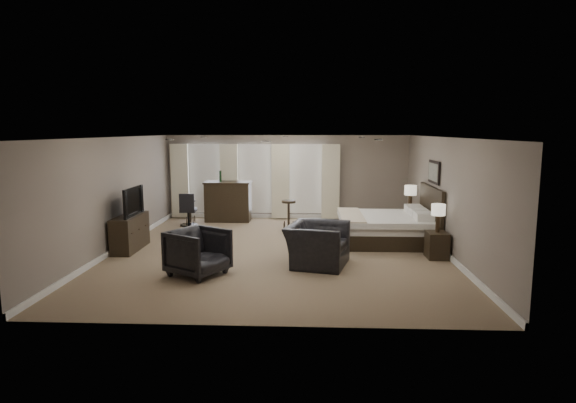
{
  "coord_description": "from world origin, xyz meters",
  "views": [
    {
      "loc": [
        0.7,
        -10.72,
        2.76
      ],
      "look_at": [
        0.2,
        0.4,
        1.1
      ],
      "focal_mm": 30.0,
      "sensor_mm": 36.0,
      "label": 1
    }
  ],
  "objects_px": {
    "lamp_near": "(438,218)",
    "lamp_far": "(410,198)",
    "bed": "(386,214)",
    "armchair_near": "(317,238)",
    "armchair_far": "(198,250)",
    "bar_stool_right": "(289,215)",
    "tv": "(129,212)",
    "bar_counter": "(228,201)",
    "desk_chair": "(188,209)",
    "nightstand_far": "(409,220)",
    "dresser": "(130,233)",
    "bar_stool_left": "(190,211)",
    "nightstand_near": "(437,245)"
  },
  "relations": [
    {
      "from": "lamp_near",
      "to": "dresser",
      "type": "relative_size",
      "value": 0.44
    },
    {
      "from": "lamp_far",
      "to": "dresser",
      "type": "distance_m",
      "value": 7.37
    },
    {
      "from": "bar_counter",
      "to": "bar_stool_right",
      "type": "bearing_deg",
      "value": -33.1
    },
    {
      "from": "tv",
      "to": "bar_stool_right",
      "type": "bearing_deg",
      "value": -55.99
    },
    {
      "from": "bar_stool_left",
      "to": "lamp_near",
      "type": "bearing_deg",
      "value": -31.14
    },
    {
      "from": "dresser",
      "to": "armchair_far",
      "type": "relative_size",
      "value": 1.42
    },
    {
      "from": "lamp_near",
      "to": "desk_chair",
      "type": "height_order",
      "value": "lamp_near"
    },
    {
      "from": "armchair_far",
      "to": "desk_chair",
      "type": "bearing_deg",
      "value": 47.04
    },
    {
      "from": "nightstand_far",
      "to": "bar_counter",
      "type": "relative_size",
      "value": 0.41
    },
    {
      "from": "desk_chair",
      "to": "armchair_far",
      "type": "bearing_deg",
      "value": 102.36
    },
    {
      "from": "tv",
      "to": "bar_counter",
      "type": "relative_size",
      "value": 0.82
    },
    {
      "from": "nightstand_far",
      "to": "desk_chair",
      "type": "xyz_separation_m",
      "value": [
        -6.28,
        0.38,
        0.19
      ]
    },
    {
      "from": "bar_counter",
      "to": "desk_chair",
      "type": "distance_m",
      "value": 1.31
    },
    {
      "from": "nightstand_far",
      "to": "desk_chair",
      "type": "relative_size",
      "value": 0.6
    },
    {
      "from": "bed",
      "to": "armchair_near",
      "type": "xyz_separation_m",
      "value": [
        -1.71,
        -2.09,
        -0.13
      ]
    },
    {
      "from": "dresser",
      "to": "armchair_near",
      "type": "distance_m",
      "value": 4.45
    },
    {
      "from": "lamp_near",
      "to": "desk_chair",
      "type": "bearing_deg",
      "value": 152.37
    },
    {
      "from": "lamp_near",
      "to": "armchair_near",
      "type": "distance_m",
      "value": 2.7
    },
    {
      "from": "nightstand_near",
      "to": "bar_stool_right",
      "type": "xyz_separation_m",
      "value": [
        -3.34,
        2.84,
        0.13
      ]
    },
    {
      "from": "lamp_far",
      "to": "armchair_near",
      "type": "height_order",
      "value": "lamp_far"
    },
    {
      "from": "tv",
      "to": "armchair_near",
      "type": "distance_m",
      "value": 4.46
    },
    {
      "from": "nightstand_far",
      "to": "dresser",
      "type": "relative_size",
      "value": 0.42
    },
    {
      "from": "armchair_far",
      "to": "bar_stool_right",
      "type": "xyz_separation_m",
      "value": [
        1.54,
        4.3,
        -0.08
      ]
    },
    {
      "from": "lamp_far",
      "to": "tv",
      "type": "relative_size",
      "value": 0.59
    },
    {
      "from": "armchair_near",
      "to": "bar_stool_left",
      "type": "height_order",
      "value": "armchair_near"
    },
    {
      "from": "armchair_near",
      "to": "bed",
      "type": "bearing_deg",
      "value": -25.16
    },
    {
      "from": "bed",
      "to": "nightstand_far",
      "type": "xyz_separation_m",
      "value": [
        0.89,
        1.45,
        -0.41
      ]
    },
    {
      "from": "nightstand_near",
      "to": "nightstand_far",
      "type": "bearing_deg",
      "value": 90.0
    },
    {
      "from": "bed",
      "to": "dresser",
      "type": "xyz_separation_m",
      "value": [
        -6.03,
        -1.02,
        -0.3
      ]
    },
    {
      "from": "nightstand_near",
      "to": "lamp_far",
      "type": "xyz_separation_m",
      "value": [
        0.0,
        2.9,
        0.63
      ]
    },
    {
      "from": "lamp_near",
      "to": "bar_stool_right",
      "type": "distance_m",
      "value": 4.41
    },
    {
      "from": "bar_stool_left",
      "to": "desk_chair",
      "type": "bearing_deg",
      "value": -81.6
    },
    {
      "from": "dresser",
      "to": "desk_chair",
      "type": "height_order",
      "value": "desk_chair"
    },
    {
      "from": "bed",
      "to": "armchair_far",
      "type": "xyz_separation_m",
      "value": [
        -4.0,
        -2.9,
        -0.21
      ]
    },
    {
      "from": "dresser",
      "to": "bed",
      "type": "bearing_deg",
      "value": 9.6
    },
    {
      "from": "lamp_near",
      "to": "armchair_near",
      "type": "height_order",
      "value": "lamp_near"
    },
    {
      "from": "bed",
      "to": "dresser",
      "type": "height_order",
      "value": "bed"
    },
    {
      "from": "nightstand_far",
      "to": "lamp_near",
      "type": "distance_m",
      "value": 2.96
    },
    {
      "from": "tv",
      "to": "bar_stool_left",
      "type": "xyz_separation_m",
      "value": [
        0.56,
        3.41,
        -0.54
      ]
    },
    {
      "from": "armchair_far",
      "to": "bar_stool_left",
      "type": "relative_size",
      "value": 1.45
    },
    {
      "from": "armchair_far",
      "to": "bar_counter",
      "type": "xyz_separation_m",
      "value": [
        -0.36,
        5.54,
        0.12
      ]
    },
    {
      "from": "lamp_near",
      "to": "desk_chair",
      "type": "relative_size",
      "value": 0.63
    },
    {
      "from": "lamp_near",
      "to": "lamp_far",
      "type": "height_order",
      "value": "lamp_far"
    },
    {
      "from": "bed",
      "to": "armchair_near",
      "type": "distance_m",
      "value": 2.7
    },
    {
      "from": "bed",
      "to": "armchair_far",
      "type": "distance_m",
      "value": 4.95
    },
    {
      "from": "nightstand_near",
      "to": "lamp_near",
      "type": "bearing_deg",
      "value": 0.0
    },
    {
      "from": "bar_counter",
      "to": "bar_stool_right",
      "type": "xyz_separation_m",
      "value": [
        1.9,
        -1.24,
        -0.2
      ]
    },
    {
      "from": "nightstand_far",
      "to": "desk_chair",
      "type": "bearing_deg",
      "value": 176.49
    },
    {
      "from": "bar_stool_left",
      "to": "desk_chair",
      "type": "xyz_separation_m",
      "value": [
        0.08,
        -0.56,
        0.15
      ]
    },
    {
      "from": "bed",
      "to": "desk_chair",
      "type": "xyz_separation_m",
      "value": [
        -5.39,
        1.83,
        -0.21
      ]
    }
  ]
}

